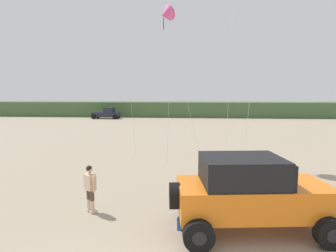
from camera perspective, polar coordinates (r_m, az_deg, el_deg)
The scene contains 6 objects.
dune_ridge at distance 53.05m, azimuth -1.98°, elevation 3.65°, with size 90.00×8.81×2.74m, color #426038.
jeep at distance 8.56m, azimuth 17.03°, elevation -13.19°, with size 4.97×2.86×2.26m.
person_watching at distance 9.84m, azimuth -16.18°, elevation -12.17°, with size 0.51×0.46×1.67m.
cooler_box at distance 8.69m, azimuth 4.15°, elevation -19.83°, with size 0.56×0.36×0.38m, color #23519E.
distant_pickup at distance 47.75m, azimuth -12.84°, elevation 2.65°, with size 4.61×2.39×1.98m.
kite_yellow_diamond at distance 21.74m, azimuth -0.52°, elevation 22.58°, with size 3.49×4.78×10.74m.
Camera 1 is at (1.71, -3.86, 4.05)m, focal length 28.75 mm.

